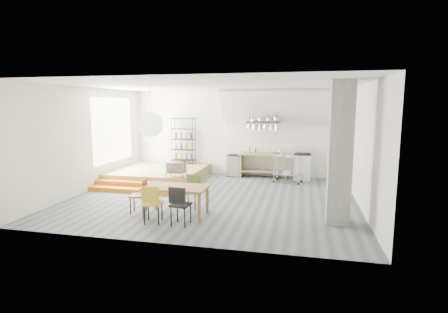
% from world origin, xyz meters
% --- Properties ---
extents(floor, '(8.00, 8.00, 0.00)m').
position_xyz_m(floor, '(0.00, 0.00, 0.00)').
color(floor, '#4D5759').
rests_on(floor, ground).
extents(wall_back, '(8.00, 0.04, 3.20)m').
position_xyz_m(wall_back, '(0.00, 3.50, 1.60)').
color(wall_back, silver).
rests_on(wall_back, ground).
extents(wall_left, '(0.04, 7.00, 3.20)m').
position_xyz_m(wall_left, '(-4.00, 0.00, 1.60)').
color(wall_left, silver).
rests_on(wall_left, ground).
extents(wall_right, '(0.04, 7.00, 3.20)m').
position_xyz_m(wall_right, '(4.00, 0.00, 1.60)').
color(wall_right, silver).
rests_on(wall_right, ground).
extents(ceiling, '(8.00, 7.00, 0.02)m').
position_xyz_m(ceiling, '(0.00, 0.00, 3.20)').
color(ceiling, white).
rests_on(ceiling, wall_back).
extents(slope_ceiling, '(4.40, 1.44, 1.32)m').
position_xyz_m(slope_ceiling, '(1.80, 2.90, 2.55)').
color(slope_ceiling, white).
rests_on(slope_ceiling, wall_back).
extents(window_pane, '(0.02, 2.50, 2.20)m').
position_xyz_m(window_pane, '(-3.98, 1.50, 1.80)').
color(window_pane, white).
rests_on(window_pane, wall_left).
extents(platform, '(3.00, 3.00, 0.40)m').
position_xyz_m(platform, '(-2.50, 2.00, 0.20)').
color(platform, '#95734A').
rests_on(platform, ground).
extents(step_lower, '(3.00, 0.35, 0.13)m').
position_xyz_m(step_lower, '(-2.50, 0.05, 0.07)').
color(step_lower, orange).
rests_on(step_lower, ground).
extents(step_upper, '(3.00, 0.35, 0.27)m').
position_xyz_m(step_upper, '(-2.50, 0.40, 0.13)').
color(step_upper, orange).
rests_on(step_upper, ground).
extents(concrete_column, '(0.50, 0.50, 3.20)m').
position_xyz_m(concrete_column, '(3.30, -1.50, 1.60)').
color(concrete_column, gray).
rests_on(concrete_column, ground).
extents(kitchen_counter, '(1.80, 0.60, 0.91)m').
position_xyz_m(kitchen_counter, '(1.10, 3.15, 0.63)').
color(kitchen_counter, '#95734A').
rests_on(kitchen_counter, ground).
extents(stove, '(0.60, 0.60, 1.18)m').
position_xyz_m(stove, '(2.50, 3.16, 0.48)').
color(stove, white).
rests_on(stove, ground).
extents(pot_rack, '(1.20, 0.50, 1.43)m').
position_xyz_m(pot_rack, '(1.13, 2.92, 1.98)').
color(pot_rack, '#3F2A19').
rests_on(pot_rack, ceiling).
extents(wire_shelving, '(0.88, 0.38, 1.80)m').
position_xyz_m(wire_shelving, '(-2.00, 3.20, 1.33)').
color(wire_shelving, black).
rests_on(wire_shelving, platform).
extents(microwave_shelf, '(0.60, 0.40, 0.16)m').
position_xyz_m(microwave_shelf, '(-1.40, 0.75, 0.55)').
color(microwave_shelf, '#95734A').
rests_on(microwave_shelf, platform).
extents(paper_lantern, '(0.60, 0.60, 0.60)m').
position_xyz_m(paper_lantern, '(-1.06, -1.79, 2.20)').
color(paper_lantern, white).
rests_on(paper_lantern, ceiling).
extents(dining_table, '(1.53, 0.87, 0.72)m').
position_xyz_m(dining_table, '(-0.46, -1.79, 0.64)').
color(dining_table, olive).
rests_on(dining_table, ground).
extents(chair_mustard, '(0.46, 0.46, 0.88)m').
position_xyz_m(chair_mustard, '(-0.77, -2.48, 0.53)').
color(chair_mustard, '#AB881D').
rests_on(chair_mustard, ground).
extents(chair_black, '(0.44, 0.44, 0.90)m').
position_xyz_m(chair_black, '(-0.13, -2.47, 0.54)').
color(chair_black, black).
rests_on(chair_black, ground).
extents(chair_olive, '(0.42, 0.42, 0.87)m').
position_xyz_m(chair_olive, '(-0.27, -1.10, 0.52)').
color(chair_olive, '#546530').
rests_on(chair_olive, ground).
extents(chair_red, '(0.45, 0.45, 0.85)m').
position_xyz_m(chair_red, '(-1.39, -1.78, 0.51)').
color(chair_red, '#A92018').
rests_on(chair_red, ground).
extents(rolling_cart, '(1.02, 0.70, 0.92)m').
position_xyz_m(rolling_cart, '(2.02, 2.49, 0.60)').
color(rolling_cart, silver).
rests_on(rolling_cart, ground).
extents(mini_fridge, '(0.48, 0.48, 0.81)m').
position_xyz_m(mini_fridge, '(0.00, 3.20, 0.41)').
color(mini_fridge, black).
rests_on(mini_fridge, ground).
extents(microwave, '(0.61, 0.45, 0.32)m').
position_xyz_m(microwave, '(-1.40, 0.75, 0.72)').
color(microwave, beige).
rests_on(microwave, microwave_shelf).
extents(bowl, '(0.25, 0.25, 0.05)m').
position_xyz_m(bowl, '(1.51, 3.10, 0.93)').
color(bowl, silver).
rests_on(bowl, kitchen_counter).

